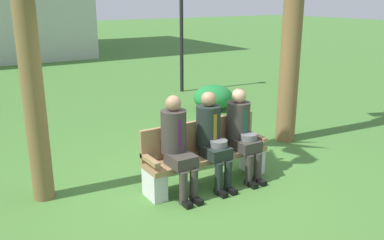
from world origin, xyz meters
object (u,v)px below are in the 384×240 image
object	(u,v)px
seated_man_middle	(212,135)
seated_man_right	(242,130)
street_lamp	(181,8)
seated_man_left	(177,141)
park_bench	(205,155)
shrub_near_bench	(213,97)

from	to	relation	value
seated_man_middle	seated_man_right	world-z (taller)	seated_man_middle
seated_man_middle	street_lamp	world-z (taller)	street_lamp
seated_man_left	seated_man_right	bearing A→B (deg)	-0.48
park_bench	shrub_near_bench	size ratio (longest dim) A/B	1.97
shrub_near_bench	street_lamp	size ratio (longest dim) A/B	0.25
seated_man_middle	shrub_near_bench	bearing A→B (deg)	54.81
street_lamp	shrub_near_bench	bearing A→B (deg)	-100.43
shrub_near_bench	seated_man_middle	bearing A→B (deg)	-125.19
seated_man_middle	street_lamp	xyz separation A→B (m)	(2.75, 5.45, 1.53)
seated_man_right	park_bench	bearing A→B (deg)	166.98
park_bench	street_lamp	size ratio (longest dim) A/B	0.50
seated_man_left	seated_man_right	world-z (taller)	seated_man_left
street_lamp	seated_man_middle	bearing A→B (deg)	-116.77
seated_man_right	street_lamp	size ratio (longest dim) A/B	0.35
park_bench	shrub_near_bench	distance (m)	4.02
shrub_near_bench	street_lamp	bearing A→B (deg)	79.57
shrub_near_bench	seated_man_left	bearing A→B (deg)	-131.11
park_bench	seated_man_middle	distance (m)	0.35
seated_man_middle	shrub_near_bench	size ratio (longest dim) A/B	1.42
seated_man_right	seated_man_middle	bearing A→B (deg)	179.77
seated_man_left	street_lamp	bearing A→B (deg)	58.73
seated_man_middle	street_lamp	distance (m)	6.30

